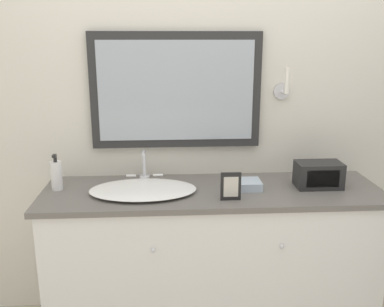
{
  "coord_description": "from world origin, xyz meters",
  "views": [
    {
      "loc": [
        -0.24,
        -1.84,
        1.63
      ],
      "look_at": [
        -0.11,
        0.29,
        1.05
      ],
      "focal_mm": 40.0,
      "sensor_mm": 36.0,
      "label": 1
    }
  ],
  "objects_px": {
    "sink_basin": "(143,189)",
    "soap_bottle": "(56,175)",
    "appliance_box": "(319,175)",
    "picture_frame": "(231,186)"
  },
  "relations": [
    {
      "from": "soap_bottle",
      "to": "sink_basin",
      "type": "bearing_deg",
      "value": -8.8
    },
    {
      "from": "soap_bottle",
      "to": "picture_frame",
      "type": "bearing_deg",
      "value": -13.1
    },
    {
      "from": "sink_basin",
      "to": "appliance_box",
      "type": "bearing_deg",
      "value": 1.47
    },
    {
      "from": "sink_basin",
      "to": "appliance_box",
      "type": "height_order",
      "value": "sink_basin"
    },
    {
      "from": "sink_basin",
      "to": "soap_bottle",
      "type": "xyz_separation_m",
      "value": [
        -0.46,
        0.07,
        0.06
      ]
    },
    {
      "from": "picture_frame",
      "to": "soap_bottle",
      "type": "bearing_deg",
      "value": 166.9
    },
    {
      "from": "appliance_box",
      "to": "soap_bottle",
      "type": "bearing_deg",
      "value": 178.09
    },
    {
      "from": "appliance_box",
      "to": "picture_frame",
      "type": "bearing_deg",
      "value": -162.05
    },
    {
      "from": "sink_basin",
      "to": "picture_frame",
      "type": "xyz_separation_m",
      "value": [
        0.44,
        -0.14,
        0.05
      ]
    },
    {
      "from": "sink_basin",
      "to": "soap_bottle",
      "type": "bearing_deg",
      "value": 171.2
    }
  ]
}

